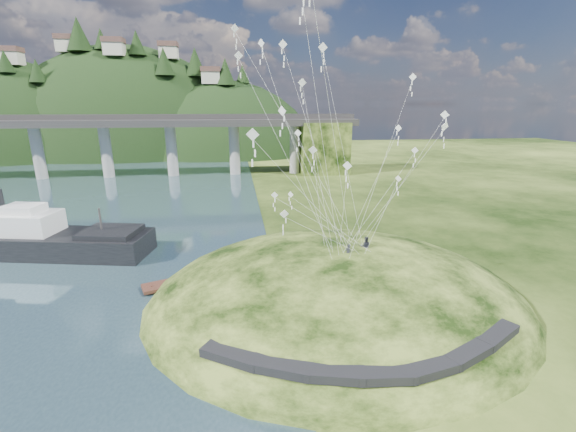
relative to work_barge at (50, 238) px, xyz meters
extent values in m
plane|color=black|center=(23.20, -17.39, -1.99)|extent=(320.00, 320.00, 0.00)
ellipsoid|color=black|center=(31.20, -15.39, -3.49)|extent=(36.00, 32.00, 13.00)
cube|color=black|center=(21.70, -25.39, 0.04)|extent=(4.32, 3.62, 0.71)
cube|color=black|center=(24.70, -27.04, 0.10)|extent=(4.10, 2.97, 0.61)
cube|color=black|center=(27.70, -28.04, 0.10)|extent=(3.85, 2.37, 0.62)
cube|color=black|center=(30.70, -28.49, 0.05)|extent=(3.62, 1.83, 0.66)
cube|color=black|center=(33.70, -28.29, 0.06)|extent=(3.82, 2.27, 0.68)
cube|color=black|center=(36.70, -27.34, 0.15)|extent=(4.11, 2.97, 0.71)
cube|color=black|center=(39.70, -25.79, 0.18)|extent=(4.26, 3.43, 0.66)
cube|color=#2D2B2B|center=(-26.80, 52.61, 11.01)|extent=(160.00, 9.00, 1.60)
cube|color=#2D2B2B|center=(-26.80, 52.61, 12.41)|extent=(160.00, 0.40, 1.20)
cube|color=#2D2B2B|center=(-26.80, 56.91, 12.41)|extent=(160.00, 0.40, 1.20)
cylinder|color=#98958F|center=(-24.30, 52.61, 4.51)|extent=(2.60, 2.60, 13.00)
cylinder|color=#98958F|center=(-8.80, 52.61, 4.51)|extent=(2.60, 2.60, 13.00)
cylinder|color=#98958F|center=(6.70, 52.61, 4.51)|extent=(2.60, 2.60, 13.00)
cylinder|color=#98958F|center=(22.20, 52.61, 4.51)|extent=(2.60, 2.60, 13.00)
cylinder|color=#98958F|center=(37.70, 52.61, 4.51)|extent=(2.60, 2.60, 13.00)
cube|color=black|center=(45.20, 52.61, 4.51)|extent=(12.00, 11.00, 13.00)
ellipsoid|color=black|center=(-54.80, 102.61, -9.99)|extent=(84.00, 60.00, 80.00)
ellipsoid|color=black|center=(-16.80, 108.61, -7.99)|extent=(96.00, 68.00, 88.00)
ellipsoid|color=black|center=(18.20, 100.61, -11.99)|extent=(76.00, 56.00, 72.00)
cone|color=black|center=(-46.39, 89.68, 28.05)|extent=(5.08, 5.08, 6.69)
cone|color=black|center=(-37.38, 88.78, 25.35)|extent=(5.29, 5.29, 6.96)
cone|color=black|center=(-26.68, 97.24, 37.25)|extent=(8.01, 8.01, 10.54)
cone|color=black|center=(-19.67, 96.67, 35.90)|extent=(4.97, 4.97, 6.54)
cone|color=black|center=(-8.21, 94.65, 34.69)|extent=(5.83, 5.83, 7.67)
cone|color=black|center=(0.75, 89.69, 28.60)|extent=(6.47, 6.47, 8.51)
cone|color=black|center=(9.98, 96.60, 29.25)|extent=(7.13, 7.13, 9.38)
cone|color=black|center=(20.08, 91.64, 25.88)|extent=(6.56, 6.56, 8.63)
cone|color=black|center=(25.97, 97.24, 25.69)|extent=(4.88, 4.88, 6.42)
cube|color=beige|center=(-46.80, 94.61, 29.30)|extent=(6.00, 5.00, 4.00)
cube|color=brown|center=(-46.80, 94.61, 32.00)|extent=(6.40, 5.40, 1.60)
cube|color=beige|center=(-31.80, 100.61, 34.01)|extent=(6.00, 5.00, 4.00)
cube|color=brown|center=(-31.80, 100.61, 36.71)|extent=(6.40, 5.40, 1.60)
cube|color=beige|center=(-14.80, 92.61, 32.29)|extent=(6.00, 5.00, 4.00)
cube|color=brown|center=(-14.80, 92.61, 34.99)|extent=(6.40, 5.40, 1.60)
cube|color=beige|center=(1.20, 98.61, 32.20)|extent=(6.00, 5.00, 4.00)
cube|color=brown|center=(1.20, 98.61, 34.90)|extent=(6.40, 5.40, 1.60)
cube|color=beige|center=(15.20, 92.61, 23.90)|extent=(6.00, 5.00, 4.00)
cube|color=brown|center=(15.20, 92.61, 26.60)|extent=(6.40, 5.40, 1.60)
cube|color=black|center=(0.39, -0.08, -0.65)|extent=(23.44, 10.64, 2.68)
cube|color=silver|center=(-2.63, 0.54, 1.72)|extent=(7.98, 5.90, 2.88)
cube|color=silver|center=(-2.63, 0.54, 3.47)|extent=(4.66, 3.86, 1.24)
cube|color=black|center=(7.45, -1.54, 1.00)|extent=(7.09, 6.29, 0.62)
cylinder|color=black|center=(-5.15, 1.07, 4.71)|extent=(0.72, 0.72, 2.47)
cylinder|color=#2D2B2B|center=(6.45, -1.33, 2.34)|extent=(0.25, 0.25, 3.09)
cube|color=#3C1F18|center=(18.94, -9.77, -1.58)|extent=(12.47, 6.33, 0.31)
cylinder|color=#3C1F18|center=(13.89, -11.69, -1.81)|extent=(0.27, 0.27, 0.90)
cylinder|color=#3C1F18|center=(16.41, -10.73, -1.81)|extent=(0.27, 0.27, 0.90)
cylinder|color=#3C1F18|center=(18.94, -9.77, -1.81)|extent=(0.27, 0.27, 0.90)
cylinder|color=#3C1F18|center=(21.46, -8.81, -1.81)|extent=(0.27, 0.27, 0.90)
cylinder|color=#3C1F18|center=(23.98, -7.85, -1.81)|extent=(0.27, 0.27, 0.90)
imported|color=#282935|center=(31.81, -16.49, 3.75)|extent=(0.62, 0.47, 1.52)
imported|color=#282935|center=(33.83, -15.17, 3.88)|extent=(1.07, 0.93, 1.87)
cube|color=white|center=(32.03, -14.38, 10.27)|extent=(0.72, 0.51, 0.83)
cube|color=white|center=(32.03, -14.38, 9.67)|extent=(0.11, 0.06, 0.49)
cube|color=white|center=(32.03, -14.38, 9.07)|extent=(0.11, 0.06, 0.49)
cube|color=white|center=(32.03, -14.38, 8.47)|extent=(0.11, 0.06, 0.49)
cube|color=white|center=(24.94, -10.81, 20.51)|extent=(0.53, 0.55, 0.71)
cube|color=white|center=(24.94, -10.81, 19.99)|extent=(0.09, 0.06, 0.42)
cube|color=white|center=(24.94, -10.81, 19.48)|extent=(0.09, 0.06, 0.42)
cube|color=white|center=(24.94, -10.81, 18.96)|extent=(0.09, 0.06, 0.42)
cube|color=white|center=(27.85, -8.57, 6.49)|extent=(0.53, 0.47, 0.67)
cube|color=white|center=(27.85, -8.57, 6.01)|extent=(0.08, 0.06, 0.39)
cube|color=white|center=(27.85, -8.57, 5.53)|extent=(0.08, 0.06, 0.39)
cube|color=white|center=(27.85, -8.57, 5.05)|extent=(0.08, 0.06, 0.39)
cube|color=white|center=(39.10, -8.26, 13.07)|extent=(0.52, 0.57, 0.73)
cube|color=white|center=(39.10, -8.26, 12.55)|extent=(0.09, 0.07, 0.43)
cube|color=white|center=(39.10, -8.26, 12.03)|extent=(0.09, 0.07, 0.43)
cube|color=white|center=(39.10, -8.26, 11.51)|extent=(0.09, 0.07, 0.43)
cube|color=white|center=(38.69, -17.77, 14.65)|extent=(0.51, 0.51, 0.67)
cube|color=white|center=(38.69, -17.77, 14.16)|extent=(0.09, 0.06, 0.40)
cube|color=white|center=(38.69, -17.77, 13.67)|extent=(0.09, 0.06, 0.40)
cube|color=white|center=(38.69, -17.77, 13.19)|extent=(0.09, 0.06, 0.40)
cube|color=white|center=(38.57, -18.21, 13.79)|extent=(0.70, 0.24, 0.71)
cube|color=white|center=(38.57, -18.21, 13.28)|extent=(0.09, 0.06, 0.41)
cube|color=white|center=(38.57, -18.21, 12.78)|extent=(0.09, 0.06, 0.41)
cube|color=white|center=(38.57, -18.21, 12.27)|extent=(0.09, 0.06, 0.41)
cube|color=white|center=(26.19, -8.60, 6.49)|extent=(0.72, 0.21, 0.73)
cube|color=white|center=(26.19, -8.60, 5.97)|extent=(0.09, 0.02, 0.42)
cube|color=white|center=(26.19, -8.60, 5.45)|extent=(0.09, 0.02, 0.42)
cube|color=white|center=(26.19, -8.60, 4.94)|extent=(0.09, 0.02, 0.42)
cube|color=white|center=(27.31, -17.63, 22.21)|extent=(0.11, 0.04, 0.49)
cube|color=white|center=(27.31, -17.63, 21.61)|extent=(0.11, 0.04, 0.49)
cube|color=white|center=(27.31, -17.63, 21.01)|extent=(0.11, 0.04, 0.49)
cube|color=white|center=(39.96, -10.65, 11.05)|extent=(0.63, 0.35, 0.69)
cube|color=white|center=(39.96, -10.65, 10.57)|extent=(0.09, 0.04, 0.40)
cube|color=white|center=(39.96, -10.65, 10.08)|extent=(0.09, 0.04, 0.40)
cube|color=white|center=(39.96, -10.65, 9.59)|extent=(0.09, 0.04, 0.40)
cube|color=white|center=(26.85, -22.90, 20.96)|extent=(0.09, 0.07, 0.43)
cube|color=white|center=(39.85, -9.02, 17.99)|extent=(0.61, 0.49, 0.74)
cube|color=white|center=(39.85, -9.02, 17.46)|extent=(0.09, 0.06, 0.43)
cube|color=white|center=(39.85, -9.02, 16.93)|extent=(0.09, 0.06, 0.43)
cube|color=white|center=(39.85, -9.02, 16.40)|extent=(0.09, 0.06, 0.43)
cube|color=white|center=(25.86, -19.06, 7.45)|extent=(0.71, 0.20, 0.70)
cube|color=white|center=(25.86, -19.06, 6.95)|extent=(0.09, 0.05, 0.41)
cube|color=white|center=(25.86, -19.06, 6.44)|extent=(0.09, 0.05, 0.41)
cube|color=white|center=(25.86, -19.06, 5.94)|extent=(0.09, 0.05, 0.41)
cube|color=white|center=(27.12, -8.42, 20.78)|extent=(0.80, 0.34, 0.83)
cube|color=white|center=(27.12, -8.42, 20.19)|extent=(0.11, 0.03, 0.49)
cube|color=white|center=(27.12, -8.42, 19.59)|extent=(0.11, 0.03, 0.49)
cube|color=white|center=(27.12, -8.42, 19.00)|extent=(0.11, 0.03, 0.49)
cube|color=white|center=(28.94, -6.28, 12.53)|extent=(0.69, 0.47, 0.80)
cube|color=white|center=(28.94, -6.28, 11.97)|extent=(0.10, 0.06, 0.46)
cube|color=white|center=(28.94, -6.28, 11.40)|extent=(0.10, 0.06, 0.46)
cube|color=white|center=(28.94, -6.28, 10.84)|extent=(0.10, 0.06, 0.46)
cube|color=white|center=(22.74, -8.32, 22.05)|extent=(0.73, 0.23, 0.73)
cube|color=white|center=(22.74, -8.32, 21.53)|extent=(0.09, 0.07, 0.43)
cube|color=white|center=(22.74, -8.32, 21.00)|extent=(0.09, 0.07, 0.43)
cube|color=white|center=(22.74, -8.32, 20.47)|extent=(0.09, 0.07, 0.43)
cube|color=white|center=(23.03, -5.83, 20.04)|extent=(0.87, 0.29, 0.84)
cube|color=white|center=(23.03, -5.83, 19.43)|extent=(0.11, 0.04, 0.50)
cube|color=white|center=(23.03, -5.83, 18.81)|extent=(0.11, 0.04, 0.50)
cube|color=white|center=(23.03, -5.83, 18.20)|extent=(0.11, 0.04, 0.50)
cube|color=white|center=(29.44, -11.83, 11.39)|extent=(0.83, 0.32, 0.80)
cube|color=white|center=(29.44, -11.83, 10.80)|extent=(0.11, 0.04, 0.48)
cube|color=white|center=(29.44, -11.83, 10.21)|extent=(0.11, 0.04, 0.48)
cube|color=white|center=(29.44, -11.83, 9.62)|extent=(0.11, 0.04, 0.48)
cube|color=white|center=(25.78, -18.65, 14.98)|extent=(0.52, 0.57, 0.73)
cube|color=white|center=(25.78, -18.65, 14.46)|extent=(0.09, 0.07, 0.43)
cube|color=white|center=(25.78, -18.65, 13.94)|extent=(0.09, 0.07, 0.43)
cube|color=white|center=(25.78, -18.65, 13.42)|extent=(0.09, 0.07, 0.43)
cube|color=white|center=(28.81, -9.35, 17.38)|extent=(0.81, 0.19, 0.81)
cube|color=white|center=(28.81, -9.35, 16.81)|extent=(0.11, 0.05, 0.47)
cube|color=white|center=(28.81, -9.35, 16.23)|extent=(0.11, 0.05, 0.47)
cube|color=white|center=(28.81, -9.35, 15.66)|extent=(0.11, 0.05, 0.47)
cube|color=white|center=(39.78, -7.73, 7.68)|extent=(0.45, 0.69, 0.76)
cube|color=white|center=(39.78, -7.73, 7.12)|extent=(0.09, 0.08, 0.46)
cube|color=white|center=(39.78, -7.73, 6.56)|extent=(0.09, 0.08, 0.46)
cube|color=white|center=(39.78, -7.73, 6.00)|extent=(0.09, 0.08, 0.46)
cube|color=white|center=(30.13, -11.99, 20.11)|extent=(0.83, 0.20, 0.82)
cube|color=white|center=(30.13, -11.99, 19.52)|extent=(0.11, 0.03, 0.48)
cube|color=white|center=(30.13, -11.99, 18.94)|extent=(0.11, 0.03, 0.48)
cube|color=white|center=(30.13, -11.99, 18.35)|extent=(0.11, 0.03, 0.48)
cube|color=white|center=(23.56, -20.37, 13.48)|extent=(0.89, 0.28, 0.87)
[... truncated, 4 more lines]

